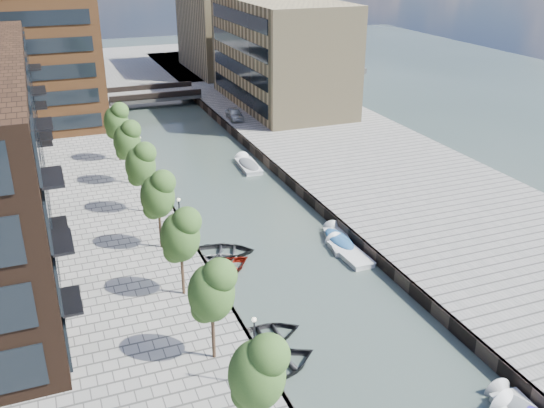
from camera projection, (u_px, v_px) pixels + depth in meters
water at (215, 177)px, 61.29m from camera, size 300.00×300.00×0.00m
quay_right at (355, 154)px, 66.41m from camera, size 20.00×140.00×1.00m
quay_wall_left at (155, 181)px, 59.06m from camera, size 0.25×140.00×1.00m
quay_wall_right at (271, 165)px, 63.12m from camera, size 0.25×140.00×1.00m
far_closure at (124, 67)px, 112.35m from camera, size 80.00×40.00×1.00m
tan_block_near at (280, 53)px, 82.21m from camera, size 12.00×25.00×14.00m
tan_block_far at (224, 23)px, 104.02m from camera, size 12.00×20.00×16.00m
bridge at (153, 95)px, 88.07m from camera, size 13.00×6.00×1.30m
tree_0 at (257, 371)px, 25.59m from camera, size 2.50×2.50×5.95m
tree_1 at (211, 289)px, 31.57m from camera, size 2.50×2.50×5.95m
tree_2 at (180, 234)px, 37.55m from camera, size 2.50×2.50×5.95m
tree_3 at (157, 193)px, 43.53m from camera, size 2.50×2.50×5.95m
tree_4 at (140, 163)px, 49.51m from camera, size 2.50×2.50×5.95m
tree_5 at (127, 139)px, 55.49m from camera, size 2.50×2.50×5.95m
tree_6 at (116, 120)px, 61.47m from camera, size 2.50×2.50×5.95m
lamp_0 at (254, 345)px, 30.16m from camera, size 0.24×0.24×4.12m
lamp_1 at (180, 219)px, 43.83m from camera, size 0.24×0.24×4.12m
lamp_2 at (141, 153)px, 57.49m from camera, size 0.24×0.24×4.12m
sloop_0 at (277, 370)px, 33.77m from camera, size 5.55×4.38×1.04m
sloop_1 at (267, 338)px, 36.51m from camera, size 4.45×3.22×0.91m
sloop_2 at (221, 272)px, 43.73m from camera, size 5.90×5.01×1.04m
sloop_3 at (214, 265)px, 44.69m from camera, size 4.76×3.74×0.89m
sloop_4 at (224, 254)px, 46.22m from camera, size 5.59×4.76×0.98m
motorboat_2 at (346, 252)px, 46.41m from camera, size 1.86×4.95×1.63m
motorboat_3 at (338, 239)px, 48.15m from camera, size 2.71×5.07×1.61m
motorboat_4 at (247, 165)px, 64.03m from camera, size 2.11×5.29×1.73m
car at (234, 114)px, 77.25m from camera, size 1.96×4.33×1.44m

